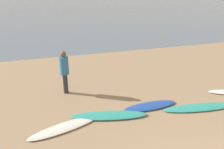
% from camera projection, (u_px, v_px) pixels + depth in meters
% --- Properties ---
extents(ground_plane, '(120.00, 120.00, 0.20)m').
position_uv_depth(ground_plane, '(97.00, 65.00, 12.64)').
color(ground_plane, '#997C5B').
rests_on(ground_plane, ground).
extents(ocean_water, '(140.00, 100.00, 0.01)m').
position_uv_depth(ocean_water, '(46.00, 5.00, 58.59)').
color(ocean_water, slate).
rests_on(ocean_water, ground).
extents(surfboard_1, '(2.31, 1.13, 0.07)m').
position_uv_depth(surfboard_1, '(65.00, 127.00, 6.69)').
color(surfboard_1, silver).
rests_on(surfboard_1, ground).
extents(surfboard_2, '(2.55, 1.19, 0.09)m').
position_uv_depth(surfboard_2, '(109.00, 115.00, 7.29)').
color(surfboard_2, teal).
rests_on(surfboard_2, ground).
extents(surfboard_3, '(1.98, 0.61, 0.08)m').
position_uv_depth(surfboard_3, '(150.00, 106.00, 7.89)').
color(surfboard_3, '#1E479E').
rests_on(surfboard_3, ground).
extents(surfboard_4, '(2.72, 0.96, 0.07)m').
position_uv_depth(surfboard_4, '(200.00, 107.00, 7.80)').
color(surfboard_4, teal).
rests_on(surfboard_4, ground).
extents(person_0, '(0.35, 0.35, 1.71)m').
position_uv_depth(person_0, '(64.00, 69.00, 8.63)').
color(person_0, '#2D2D38').
rests_on(person_0, ground).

